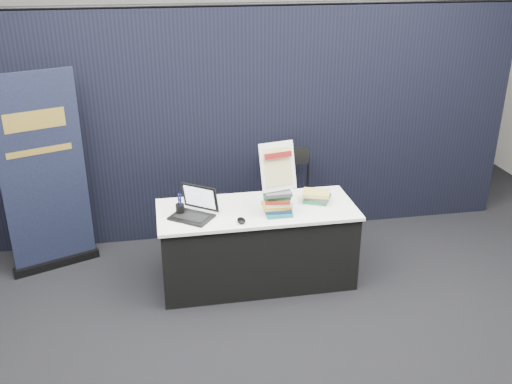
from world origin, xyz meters
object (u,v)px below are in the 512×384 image
object	(u,v)px
book_stack_tall	(278,202)
pullup_banner	(45,186)
display_table	(257,244)
laptop	(191,210)
stacking_chair	(291,195)
info_sign	(278,167)
book_stack_short	(317,196)

from	to	relation	value
book_stack_tall	pullup_banner	distance (m)	2.21
display_table	laptop	xyz separation A→B (m)	(-0.60, -0.06, 0.44)
book_stack_tall	stacking_chair	distance (m)	0.89
display_table	book_stack_tall	size ratio (longest dim) A/B	7.28
display_table	pullup_banner	bearing A→B (deg)	162.08
laptop	info_sign	xyz separation A→B (m)	(0.76, -0.06, 0.37)
display_table	pullup_banner	world-z (taller)	pullup_banner
laptop	pullup_banner	xyz separation A→B (m)	(-1.31, 0.67, 0.05)
laptop	stacking_chair	xyz separation A→B (m)	(1.08, 0.69, -0.24)
display_table	stacking_chair	world-z (taller)	stacking_chair
book_stack_tall	info_sign	bearing A→B (deg)	90.00
book_stack_tall	stacking_chair	world-z (taller)	stacking_chair
pullup_banner	stacking_chair	bearing A→B (deg)	-21.58
book_stack_tall	pullup_banner	size ratio (longest dim) A/B	0.13
book_stack_short	pullup_banner	xyz separation A→B (m)	(-2.48, 0.57, 0.06)
pullup_banner	info_sign	bearing A→B (deg)	-41.53
pullup_banner	book_stack_short	bearing A→B (deg)	-34.99
display_table	info_sign	xyz separation A→B (m)	(0.16, -0.12, 0.81)
display_table	info_sign	distance (m)	0.83
pullup_banner	book_stack_tall	bearing A→B (deg)	-42.28
display_table	book_stack_tall	distance (m)	0.53
book_stack_tall	pullup_banner	bearing A→B (deg)	159.69
info_sign	pullup_banner	world-z (taller)	pullup_banner
info_sign	pullup_banner	xyz separation A→B (m)	(-2.07, 0.74, -0.32)
info_sign	stacking_chair	bearing A→B (deg)	55.44
book_stack_short	pullup_banner	world-z (taller)	pullup_banner
display_table	book_stack_tall	xyz separation A→B (m)	(0.16, -0.15, 0.49)
info_sign	stacking_chair	world-z (taller)	info_sign
book_stack_tall	book_stack_short	xyz separation A→B (m)	(0.41, 0.19, -0.06)
laptop	book_stack_short	size ratio (longest dim) A/B	1.55
stacking_chair	book_stack_tall	bearing A→B (deg)	-102.60
info_sign	book_stack_short	bearing A→B (deg)	9.80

